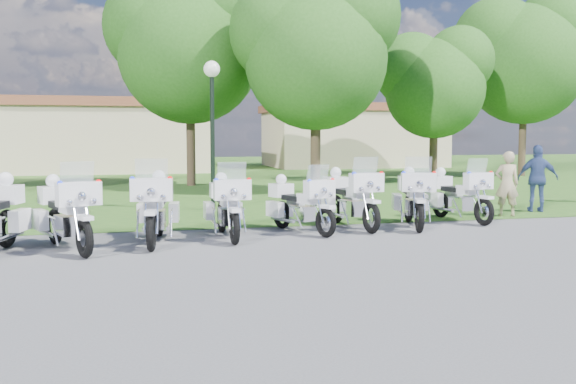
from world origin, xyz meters
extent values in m
plane|color=#525357|center=(0.00, 0.00, 0.00)|extent=(100.00, 100.00, 0.00)
cube|color=#285B1C|center=(0.00, 27.00, 0.00)|extent=(100.00, 48.00, 0.01)
torus|color=black|center=(-5.63, 1.60, 0.35)|extent=(0.31, 0.72, 0.71)
cube|color=white|center=(-5.36, 1.37, 0.53)|extent=(0.32, 0.58, 0.38)
cube|color=white|center=(-5.63, 1.63, 0.98)|extent=(0.60, 0.54, 0.34)
sphere|color=white|center=(-5.63, 1.63, 1.25)|extent=(0.28, 0.28, 0.28)
torus|color=black|center=(-4.18, 0.22, 0.33)|extent=(0.38, 0.68, 0.68)
torus|color=black|center=(-4.83, 1.82, 0.33)|extent=(0.38, 0.68, 0.68)
cube|color=white|center=(-4.17, 0.20, 0.69)|extent=(0.34, 0.48, 0.07)
cube|color=white|center=(-4.27, 0.43, 1.06)|extent=(0.77, 0.50, 0.41)
cube|color=silver|center=(-4.29, 0.49, 1.42)|extent=(0.57, 0.33, 0.38)
sphere|color=red|center=(-3.95, 0.50, 1.26)|extent=(0.09, 0.09, 0.09)
sphere|color=#1426E5|center=(-4.55, 0.26, 1.26)|extent=(0.09, 0.09, 0.09)
cube|color=silver|center=(-4.51, 1.04, 0.46)|extent=(0.53, 0.66, 0.34)
cube|color=white|center=(-4.42, 0.81, 0.81)|extent=(0.50, 0.61, 0.22)
cube|color=black|center=(-4.63, 1.32, 0.79)|extent=(0.55, 0.71, 0.12)
cube|color=white|center=(-4.49, 1.79, 0.51)|extent=(0.37, 0.56, 0.36)
cube|color=white|center=(-5.05, 1.56, 0.51)|extent=(0.37, 0.56, 0.36)
cube|color=white|center=(-4.84, 1.84, 0.93)|extent=(0.60, 0.56, 0.32)
sphere|color=white|center=(-4.84, 1.84, 1.20)|extent=(0.26, 0.26, 0.26)
torus|color=black|center=(-3.08, 0.57, 0.34)|extent=(0.22, 0.70, 0.69)
torus|color=black|center=(-2.86, 2.31, 0.34)|extent=(0.22, 0.70, 0.69)
cube|color=white|center=(-3.08, 0.55, 0.70)|extent=(0.24, 0.47, 0.07)
cube|color=white|center=(-3.05, 0.81, 1.08)|extent=(0.77, 0.34, 0.41)
cube|color=silver|center=(-3.04, 0.87, 1.44)|extent=(0.59, 0.19, 0.39)
sphere|color=red|center=(-2.73, 0.71, 1.28)|extent=(0.09, 0.09, 0.09)
sphere|color=#1426E5|center=(-3.39, 0.79, 1.28)|extent=(0.09, 0.09, 0.09)
cube|color=silver|center=(-2.97, 1.46, 0.46)|extent=(0.42, 0.62, 0.35)
cube|color=white|center=(-3.00, 1.22, 0.82)|extent=(0.39, 0.57, 0.23)
cube|color=black|center=(-2.93, 1.77, 0.80)|extent=(0.43, 0.68, 0.12)
cube|color=white|center=(-2.58, 2.12, 0.52)|extent=(0.25, 0.55, 0.37)
cube|color=white|center=(-3.19, 2.20, 0.52)|extent=(0.25, 0.55, 0.37)
cube|color=white|center=(-2.86, 2.34, 0.95)|extent=(0.54, 0.47, 0.33)
sphere|color=white|center=(-2.86, 2.34, 1.22)|extent=(0.27, 0.27, 0.27)
torus|color=black|center=(-1.54, 0.92, 0.32)|extent=(0.13, 0.65, 0.65)
torus|color=black|center=(-1.55, 2.58, 0.32)|extent=(0.13, 0.65, 0.65)
cube|color=white|center=(-1.54, 0.90, 0.66)|extent=(0.18, 0.43, 0.07)
cube|color=white|center=(-1.54, 1.15, 1.02)|extent=(0.70, 0.24, 0.39)
cube|color=silver|center=(-1.54, 1.20, 1.36)|extent=(0.55, 0.12, 0.37)
sphere|color=red|center=(-1.23, 1.09, 1.21)|extent=(0.09, 0.09, 0.09)
sphere|color=#1426E5|center=(-1.85, 1.08, 1.21)|extent=(0.09, 0.09, 0.09)
cube|color=silver|center=(-1.55, 1.77, 0.44)|extent=(0.34, 0.55, 0.33)
cube|color=white|center=(-1.54, 1.53, 0.78)|extent=(0.32, 0.51, 0.21)
cube|color=black|center=(-1.55, 2.06, 0.76)|extent=(0.34, 0.61, 0.12)
cube|color=white|center=(-1.26, 2.43, 0.49)|extent=(0.18, 0.51, 0.35)
cube|color=white|center=(-1.84, 2.43, 0.49)|extent=(0.18, 0.51, 0.35)
cube|color=white|center=(-1.55, 2.61, 0.90)|extent=(0.47, 0.39, 0.31)
sphere|color=white|center=(-1.55, 2.61, 1.15)|extent=(0.25, 0.25, 0.25)
torus|color=black|center=(0.38, 1.36, 0.30)|extent=(0.33, 0.62, 0.62)
torus|color=black|center=(-0.18, 2.81, 0.30)|extent=(0.33, 0.62, 0.62)
cube|color=white|center=(0.39, 1.34, 0.63)|extent=(0.30, 0.44, 0.06)
cube|color=white|center=(0.30, 1.55, 0.97)|extent=(0.70, 0.45, 0.37)
cube|color=silver|center=(0.28, 1.60, 1.29)|extent=(0.52, 0.29, 0.35)
sphere|color=red|center=(0.60, 1.61, 1.14)|extent=(0.08, 0.08, 0.08)
sphere|color=#1426E5|center=(0.05, 1.39, 1.14)|extent=(0.08, 0.08, 0.08)
cube|color=silver|center=(0.09, 2.10, 0.41)|extent=(0.48, 0.59, 0.31)
cube|color=white|center=(0.17, 1.90, 0.74)|extent=(0.45, 0.55, 0.20)
cube|color=black|center=(-0.01, 2.36, 0.72)|extent=(0.50, 0.64, 0.11)
cube|color=white|center=(0.12, 2.78, 0.46)|extent=(0.33, 0.51, 0.33)
cube|color=white|center=(-0.39, 2.59, 0.46)|extent=(0.33, 0.51, 0.33)
cube|color=white|center=(-0.19, 2.84, 0.85)|extent=(0.54, 0.50, 0.29)
sphere|color=white|center=(-0.19, 2.84, 1.09)|extent=(0.24, 0.24, 0.24)
torus|color=black|center=(1.46, 1.62, 0.33)|extent=(0.22, 0.69, 0.67)
torus|color=black|center=(1.23, 3.32, 0.33)|extent=(0.22, 0.69, 0.67)
cube|color=white|center=(1.46, 1.60, 0.68)|extent=(0.24, 0.46, 0.07)
cube|color=white|center=(1.43, 1.85, 1.06)|extent=(0.75, 0.34, 0.40)
cube|color=silver|center=(1.42, 1.91, 1.41)|extent=(0.57, 0.20, 0.38)
sphere|color=red|center=(1.76, 1.83, 1.25)|extent=(0.09, 0.09, 0.09)
sphere|color=#1426E5|center=(1.12, 1.75, 1.25)|extent=(0.09, 0.09, 0.09)
cube|color=silver|center=(1.34, 2.49, 0.45)|extent=(0.41, 0.60, 0.34)
cube|color=white|center=(1.38, 2.25, 0.81)|extent=(0.39, 0.56, 0.22)
cube|color=black|center=(1.30, 2.79, 0.79)|extent=(0.42, 0.66, 0.12)
cube|color=white|center=(1.55, 3.21, 0.50)|extent=(0.25, 0.54, 0.36)
cube|color=white|center=(0.95, 3.13, 0.50)|extent=(0.25, 0.54, 0.36)
cube|color=white|center=(1.23, 3.35, 0.93)|extent=(0.53, 0.46, 0.32)
sphere|color=white|center=(1.23, 3.35, 1.19)|extent=(0.26, 0.26, 0.26)
torus|color=black|center=(2.49, 1.49, 0.33)|extent=(0.32, 0.68, 0.67)
torus|color=black|center=(2.98, 3.13, 0.33)|extent=(0.32, 0.68, 0.67)
cube|color=white|center=(2.48, 1.47, 0.68)|extent=(0.30, 0.48, 0.07)
cube|color=white|center=(2.55, 1.71, 1.06)|extent=(0.76, 0.44, 0.40)
cube|color=silver|center=(2.57, 1.77, 1.41)|extent=(0.58, 0.28, 0.38)
sphere|color=red|center=(2.85, 1.56, 1.25)|extent=(0.09, 0.09, 0.09)
sphere|color=#1426E5|center=(2.23, 1.74, 1.25)|extent=(0.09, 0.09, 0.09)
cube|color=silver|center=(2.74, 2.33, 0.45)|extent=(0.49, 0.64, 0.34)
cube|color=white|center=(2.67, 2.10, 0.81)|extent=(0.46, 0.59, 0.22)
cube|color=black|center=(2.83, 2.62, 0.79)|extent=(0.51, 0.70, 0.12)
cube|color=white|center=(3.23, 2.90, 0.50)|extent=(0.32, 0.55, 0.36)
cube|color=white|center=(2.65, 3.07, 0.50)|extent=(0.32, 0.55, 0.36)
cube|color=white|center=(2.99, 3.16, 0.93)|extent=(0.58, 0.52, 0.32)
sphere|color=white|center=(2.99, 3.16, 1.19)|extent=(0.26, 0.26, 0.26)
torus|color=black|center=(4.39, 2.14, 0.32)|extent=(0.22, 0.66, 0.64)
torus|color=black|center=(4.13, 3.76, 0.32)|extent=(0.22, 0.66, 0.64)
cube|color=white|center=(4.39, 2.12, 0.65)|extent=(0.24, 0.44, 0.07)
cube|color=white|center=(4.35, 2.36, 1.01)|extent=(0.72, 0.34, 0.38)
cube|color=silver|center=(4.34, 2.42, 1.35)|extent=(0.55, 0.20, 0.36)
sphere|color=red|center=(4.67, 2.35, 1.19)|extent=(0.09, 0.09, 0.09)
sphere|color=#1426E5|center=(4.06, 2.26, 1.19)|extent=(0.09, 0.09, 0.09)
cube|color=silver|center=(4.26, 2.97, 0.43)|extent=(0.41, 0.58, 0.33)
cube|color=white|center=(4.29, 2.74, 0.77)|extent=(0.38, 0.54, 0.21)
cube|color=black|center=(4.21, 3.25, 0.75)|extent=(0.42, 0.64, 0.12)
cube|color=white|center=(4.44, 3.66, 0.48)|extent=(0.25, 0.52, 0.35)
cube|color=white|center=(3.87, 3.57, 0.48)|extent=(0.25, 0.52, 0.35)
cube|color=white|center=(4.13, 3.79, 0.88)|extent=(0.52, 0.45, 0.31)
sphere|color=white|center=(4.13, 3.79, 1.13)|extent=(0.25, 0.25, 0.25)
cylinder|color=black|center=(-1.25, 6.57, 1.84)|extent=(0.12, 0.12, 3.68)
sphere|color=white|center=(-1.25, 6.57, 3.84)|extent=(0.44, 0.44, 0.44)
cylinder|color=#38281C|center=(-1.04, 15.56, 1.98)|extent=(0.36, 0.36, 3.95)
sphere|color=#245718|center=(-1.04, 15.56, 5.39)|extent=(5.75, 5.75, 5.75)
sphere|color=#245718|center=(-2.29, 16.01, 6.47)|extent=(4.31, 4.31, 4.31)
sphere|color=#245718|center=(0.31, 15.20, 7.01)|extent=(3.95, 3.95, 3.95)
cylinder|color=#38281C|center=(3.04, 11.32, 1.76)|extent=(0.36, 0.36, 3.51)
sphere|color=#245718|center=(3.04, 11.32, 4.79)|extent=(5.11, 5.11, 5.11)
sphere|color=#245718|center=(1.93, 11.72, 5.74)|extent=(3.83, 3.83, 3.83)
sphere|color=#245718|center=(4.24, 11.00, 6.22)|extent=(3.51, 3.51, 3.51)
cylinder|color=#38281C|center=(9.67, 15.34, 1.51)|extent=(0.36, 0.36, 3.02)
sphere|color=#245718|center=(9.67, 15.34, 4.12)|extent=(4.39, 4.39, 4.39)
sphere|color=#245718|center=(8.71, 15.69, 4.94)|extent=(3.29, 3.29, 3.29)
sphere|color=#245718|center=(10.70, 15.07, 5.35)|extent=(3.02, 3.02, 3.02)
cylinder|color=#38281C|center=(15.97, 18.10, 2.06)|extent=(0.36, 0.36, 4.13)
sphere|color=#245718|center=(15.97, 18.10, 5.63)|extent=(6.01, 6.01, 6.01)
sphere|color=#245718|center=(14.66, 18.57, 6.76)|extent=(4.50, 4.50, 4.50)
sphere|color=#245718|center=(17.38, 17.73, 7.32)|extent=(4.13, 4.13, 4.13)
cube|color=#C5B28E|center=(-6.00, 28.00, 1.80)|extent=(14.00, 8.00, 3.60)
cube|color=brown|center=(-6.00, 28.00, 3.85)|extent=(14.56, 8.32, 0.50)
cube|color=#C5B28E|center=(11.00, 30.00, 1.80)|extent=(11.00, 7.00, 3.60)
cube|color=brown|center=(11.00, 30.00, 3.85)|extent=(11.44, 7.28, 0.50)
imported|color=tan|center=(5.82, 3.50, 0.82)|extent=(0.69, 0.55, 1.65)
imported|color=#34487D|center=(7.18, 4.18, 0.90)|extent=(1.14, 0.81, 1.79)
camera|label=1|loc=(-3.38, -10.89, 2.04)|focal=40.00mm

